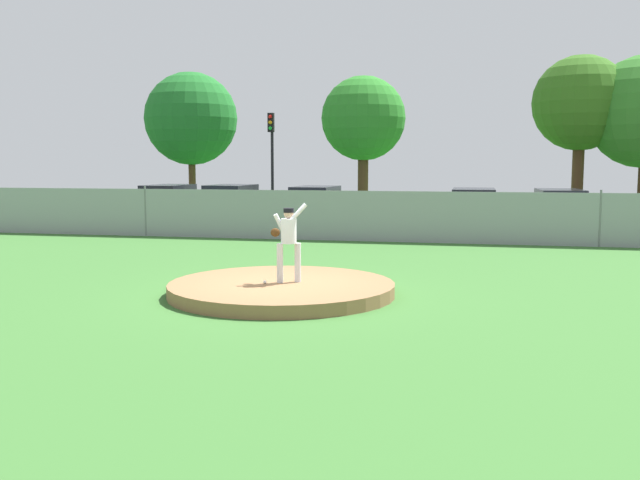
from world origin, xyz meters
name	(u,v)px	position (x,y,z in m)	size (l,w,h in m)	color
ground_plane	(336,256)	(0.00, 6.00, 0.00)	(80.00, 80.00, 0.00)	#386B2D
asphalt_strip	(374,229)	(0.00, 14.50, 0.00)	(44.00, 7.00, 0.01)	#2B2B2D
pitchers_mound	(282,289)	(0.00, 0.00, 0.13)	(4.67, 4.67, 0.26)	olive
pitcher_youth	(288,236)	(0.13, 0.05, 1.21)	(0.79, 0.32, 1.64)	silver
baseball	(265,282)	(-0.29, -0.23, 0.30)	(0.07, 0.07, 0.07)	white
chainlink_fence	(357,216)	(0.00, 10.00, 0.87)	(39.49, 0.07, 1.84)	gray
parked_car_slate	(473,210)	(3.93, 14.73, 0.80)	(1.87, 4.62, 1.67)	slate
parked_car_teal	(231,206)	(-6.30, 14.96, 0.82)	(2.13, 4.36, 1.74)	#146066
parked_car_charcoal	(169,206)	(-8.87, 14.23, 0.83)	(1.87, 4.42, 1.74)	#232328
parked_car_navy	(315,208)	(-2.43, 14.36, 0.82)	(2.03, 4.43, 1.72)	#161E4C
parked_car_white	(559,213)	(7.12, 14.01, 0.81)	(1.93, 4.42, 1.69)	silver
traffic_cone_orange	(125,218)	(-10.93, 14.21, 0.26)	(0.40, 0.40, 0.55)	orange
traffic_light_near	(272,147)	(-5.57, 18.83, 3.43)	(0.28, 0.46, 5.03)	black
tree_broad_left	(191,119)	(-11.47, 23.24, 5.09)	(5.13, 5.13, 7.66)	#4C331E
tree_tall_centre	(363,119)	(-1.74, 22.94, 4.94)	(4.41, 4.41, 7.18)	#4C331E
tree_slender_far	(581,104)	(8.91, 22.24, 5.49)	(4.57, 4.57, 7.82)	#4C331E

